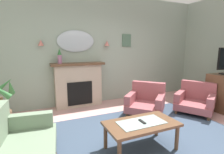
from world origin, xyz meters
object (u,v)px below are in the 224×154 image
at_px(fireplace, 79,85).
at_px(mantel_vase_left, 60,56).
at_px(wall_sconce_left, 41,43).
at_px(wall_mirror, 76,41).
at_px(coffee_table, 141,126).
at_px(framed_picture, 127,40).
at_px(armchair_near_fireplace, 146,101).
at_px(tv_remote, 142,122).
at_px(wall_sconce_right, 107,43).
at_px(armchair_in_corner, 196,99).
at_px(potted_plant_corner_palm, 2,104).

xyz_separation_m(fireplace, mantel_vase_left, (-0.45, -0.03, 0.78)).
bearing_deg(wall_sconce_left, mantel_vase_left, -16.70).
distance_m(mantel_vase_left, wall_mirror, 0.60).
bearing_deg(mantel_vase_left, coffee_table, -70.22).
height_order(framed_picture, armchair_near_fireplace, framed_picture).
relative_size(mantel_vase_left, tv_remote, 2.31).
distance_m(fireplace, framed_picture, 1.91).
bearing_deg(mantel_vase_left, framed_picture, 5.27).
height_order(fireplace, wall_sconce_right, wall_sconce_right).
height_order(wall_sconce_left, armchair_near_fireplace, wall_sconce_left).
bearing_deg(wall_mirror, armchair_in_corner, -34.33).
distance_m(fireplace, potted_plant_corner_palm, 1.76).
relative_size(wall_sconce_left, armchair_in_corner, 0.13).
height_order(wall_mirror, armchair_near_fireplace, wall_mirror).
relative_size(framed_picture, coffee_table, 0.33).
xyz_separation_m(wall_mirror, framed_picture, (1.50, 0.01, 0.04)).
relative_size(tv_remote, potted_plant_corner_palm, 0.16).
bearing_deg(fireplace, wall_sconce_left, 173.84).
bearing_deg(tv_remote, armchair_in_corner, 21.19).
bearing_deg(fireplace, framed_picture, 5.77).
distance_m(mantel_vase_left, coffee_table, 2.67).
height_order(mantel_vase_left, potted_plant_corner_palm, mantel_vase_left).
height_order(fireplace, wall_mirror, wall_mirror).
relative_size(wall_mirror, framed_picture, 2.67).
bearing_deg(armchair_in_corner, coffee_table, -158.96).
distance_m(framed_picture, tv_remote, 3.04).
distance_m(wall_mirror, armchair_near_fireplace, 2.33).
xyz_separation_m(fireplace, armchair_near_fireplace, (1.35, -1.14, -0.27)).
xyz_separation_m(wall_sconce_left, armchair_in_corner, (3.35, -1.66, -1.35)).
bearing_deg(potted_plant_corner_palm, armchair_in_corner, -13.94).
distance_m(framed_picture, armchair_in_corner, 2.45).
bearing_deg(potted_plant_corner_palm, mantel_vase_left, 22.34).
height_order(framed_picture, armchair_in_corner, framed_picture).
distance_m(framed_picture, armchair_near_fireplace, 1.95).
height_order(wall_sconce_left, coffee_table, wall_sconce_left).
distance_m(wall_mirror, armchair_in_corner, 3.33).
height_order(tv_remote, armchair_near_fireplace, armchair_near_fireplace).
distance_m(wall_mirror, coffee_table, 2.87).
xyz_separation_m(coffee_table, armchair_near_fireplace, (0.95, 1.23, -0.08)).
relative_size(wall_mirror, potted_plant_corner_palm, 0.98).
bearing_deg(mantel_vase_left, wall_sconce_left, 163.30).
height_order(wall_mirror, wall_sconce_right, wall_mirror).
height_order(wall_sconce_left, wall_sconce_right, same).
xyz_separation_m(mantel_vase_left, tv_remote, (0.86, -2.35, -0.89)).
relative_size(armchair_in_corner, armchair_near_fireplace, 0.97).
distance_m(fireplace, tv_remote, 2.41).
xyz_separation_m(framed_picture, armchair_near_fireplace, (-0.15, -1.30, -1.44)).
relative_size(coffee_table, tv_remote, 6.88).
relative_size(wall_sconce_right, tv_remote, 0.88).
height_order(mantel_vase_left, framed_picture, framed_picture).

